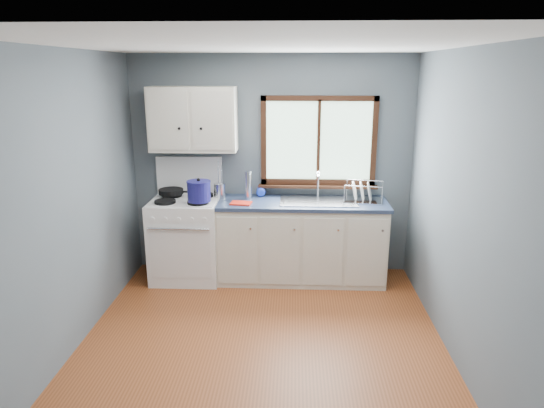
{
  "coord_description": "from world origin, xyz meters",
  "views": [
    {
      "loc": [
        0.26,
        -3.68,
        2.33
      ],
      "look_at": [
        0.05,
        0.9,
        1.05
      ],
      "focal_mm": 32.0,
      "sensor_mm": 36.0,
      "label": 1
    }
  ],
  "objects_px": {
    "sink": "(318,207)",
    "skillet": "(171,191)",
    "utensil_crock": "(220,190)",
    "dish_rack": "(363,196)",
    "gas_range": "(187,236)",
    "stockpot": "(199,191)",
    "thermos": "(248,185)",
    "base_cabinets": "(301,245)"
  },
  "relations": [
    {
      "from": "gas_range",
      "to": "dish_rack",
      "type": "xyz_separation_m",
      "value": [
        1.98,
        0.07,
        0.48
      ]
    },
    {
      "from": "utensil_crock",
      "to": "base_cabinets",
      "type": "bearing_deg",
      "value": -6.75
    },
    {
      "from": "stockpot",
      "to": "utensil_crock",
      "type": "xyz_separation_m",
      "value": [
        0.18,
        0.29,
        -0.07
      ]
    },
    {
      "from": "skillet",
      "to": "stockpot",
      "type": "height_order",
      "value": "stockpot"
    },
    {
      "from": "stockpot",
      "to": "sink",
      "type": "bearing_deg",
      "value": 8.12
    },
    {
      "from": "skillet",
      "to": "dish_rack",
      "type": "xyz_separation_m",
      "value": [
        2.16,
        -0.06,
        -0.01
      ]
    },
    {
      "from": "sink",
      "to": "thermos",
      "type": "relative_size",
      "value": 2.68
    },
    {
      "from": "skillet",
      "to": "dish_rack",
      "type": "distance_m",
      "value": 2.16
    },
    {
      "from": "gas_range",
      "to": "sink",
      "type": "distance_m",
      "value": 1.53
    },
    {
      "from": "thermos",
      "to": "base_cabinets",
      "type": "bearing_deg",
      "value": -8.14
    },
    {
      "from": "gas_range",
      "to": "skillet",
      "type": "height_order",
      "value": "gas_range"
    },
    {
      "from": "base_cabinets",
      "to": "utensil_crock",
      "type": "height_order",
      "value": "utensil_crock"
    },
    {
      "from": "gas_range",
      "to": "dish_rack",
      "type": "bearing_deg",
      "value": 2.05
    },
    {
      "from": "skillet",
      "to": "thermos",
      "type": "bearing_deg",
      "value": -0.15
    },
    {
      "from": "sink",
      "to": "stockpot",
      "type": "relative_size",
      "value": 2.89
    },
    {
      "from": "utensil_crock",
      "to": "dish_rack",
      "type": "bearing_deg",
      "value": -2.08
    },
    {
      "from": "skillet",
      "to": "thermos",
      "type": "relative_size",
      "value": 1.34
    },
    {
      "from": "utensil_crock",
      "to": "dish_rack",
      "type": "distance_m",
      "value": 1.6
    },
    {
      "from": "sink",
      "to": "thermos",
      "type": "height_order",
      "value": "thermos"
    },
    {
      "from": "stockpot",
      "to": "dish_rack",
      "type": "xyz_separation_m",
      "value": [
        1.78,
        0.24,
        -0.09
      ]
    },
    {
      "from": "gas_range",
      "to": "dish_rack",
      "type": "height_order",
      "value": "gas_range"
    },
    {
      "from": "skillet",
      "to": "stockpot",
      "type": "bearing_deg",
      "value": -36.51
    },
    {
      "from": "gas_range",
      "to": "stockpot",
      "type": "height_order",
      "value": "gas_range"
    },
    {
      "from": "thermos",
      "to": "gas_range",
      "type": "bearing_deg",
      "value": -171.48
    },
    {
      "from": "base_cabinets",
      "to": "gas_range",
      "type": "bearing_deg",
      "value": -179.18
    },
    {
      "from": "base_cabinets",
      "to": "skillet",
      "type": "bearing_deg",
      "value": 175.87
    },
    {
      "from": "thermos",
      "to": "skillet",
      "type": "bearing_deg",
      "value": 178.64
    },
    {
      "from": "sink",
      "to": "thermos",
      "type": "xyz_separation_m",
      "value": [
        -0.78,
        0.09,
        0.22
      ]
    },
    {
      "from": "sink",
      "to": "skillet",
      "type": "bearing_deg",
      "value": 176.3
    },
    {
      "from": "sink",
      "to": "utensil_crock",
      "type": "distance_m",
      "value": 1.13
    },
    {
      "from": "utensil_crock",
      "to": "dish_rack",
      "type": "height_order",
      "value": "utensil_crock"
    },
    {
      "from": "gas_range",
      "to": "thermos",
      "type": "bearing_deg",
      "value": 8.52
    },
    {
      "from": "base_cabinets",
      "to": "stockpot",
      "type": "relative_size",
      "value": 6.37
    },
    {
      "from": "stockpot",
      "to": "gas_range",
      "type": "bearing_deg",
      "value": 139.85
    },
    {
      "from": "skillet",
      "to": "gas_range",
      "type": "bearing_deg",
      "value": -33.67
    },
    {
      "from": "sink",
      "to": "base_cabinets",
      "type": "bearing_deg",
      "value": 179.87
    },
    {
      "from": "base_cabinets",
      "to": "dish_rack",
      "type": "bearing_deg",
      "value": 4.42
    },
    {
      "from": "base_cabinets",
      "to": "stockpot",
      "type": "distance_m",
      "value": 1.3
    },
    {
      "from": "sink",
      "to": "dish_rack",
      "type": "distance_m",
      "value": 0.51
    },
    {
      "from": "gas_range",
      "to": "stockpot",
      "type": "bearing_deg",
      "value": -40.15
    },
    {
      "from": "thermos",
      "to": "stockpot",
      "type": "bearing_deg",
      "value": -151.8
    },
    {
      "from": "skillet",
      "to": "sink",
      "type": "bearing_deg",
      "value": -2.49
    }
  ]
}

